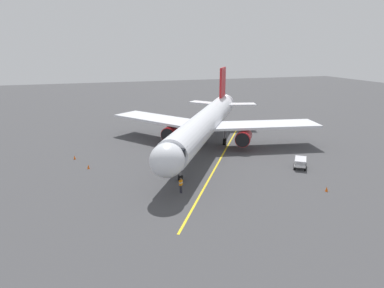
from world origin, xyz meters
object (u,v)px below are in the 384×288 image
(ground_crew_marshaller, at_px, (181,185))
(baggage_cart_near_nose, at_px, (300,163))
(safety_cone_nose_left, at_px, (75,157))
(safety_cone_wing_port, at_px, (327,189))
(airplane, at_px, (205,123))
(safety_cone_nose_right, at_px, (88,167))

(ground_crew_marshaller, relative_size, baggage_cart_near_nose, 0.58)
(safety_cone_nose_left, distance_m, safety_cone_wing_port, 33.16)
(airplane, bearing_deg, safety_cone_nose_right, 13.17)
(ground_crew_marshaller, xyz_separation_m, safety_cone_wing_port, (-15.30, 4.46, -0.61))
(ground_crew_marshaller, bearing_deg, baggage_cart_near_nose, -170.31)
(ground_crew_marshaller, xyz_separation_m, baggage_cart_near_nose, (-16.98, -2.90, -0.23))
(airplane, xyz_separation_m, safety_cone_nose_left, (19.32, -0.53, -3.73))
(ground_crew_marshaller, distance_m, safety_cone_wing_port, 15.95)
(airplane, distance_m, safety_cone_nose_left, 19.68)
(ground_crew_marshaller, bearing_deg, airplane, -118.57)
(safety_cone_nose_left, bearing_deg, safety_cone_wing_port, 142.91)
(baggage_cart_near_nose, relative_size, safety_cone_nose_right, 5.32)
(airplane, relative_size, ground_crew_marshaller, 21.04)
(baggage_cart_near_nose, bearing_deg, safety_cone_nose_left, -24.19)
(safety_cone_nose_left, relative_size, safety_cone_wing_port, 1.00)
(safety_cone_nose_left, bearing_deg, ground_crew_marshaller, 125.65)
(baggage_cart_near_nose, xyz_separation_m, safety_cone_nose_right, (26.37, -8.00, -0.38))
(airplane, height_order, safety_cone_nose_left, airplane)
(ground_crew_marshaller, bearing_deg, safety_cone_nose_right, -49.26)
(baggage_cart_near_nose, xyz_separation_m, safety_cone_wing_port, (1.68, 7.36, -0.38))
(ground_crew_marshaller, height_order, baggage_cart_near_nose, ground_crew_marshaller)
(airplane, bearing_deg, safety_cone_nose_left, -1.57)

